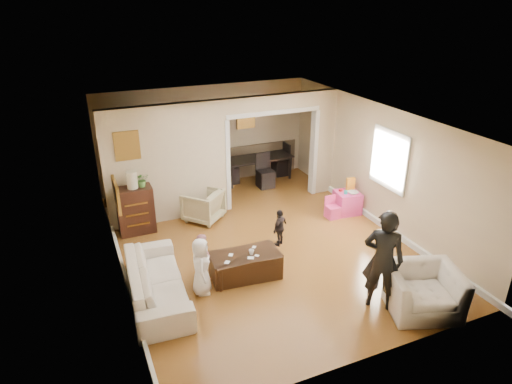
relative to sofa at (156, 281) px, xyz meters
name	(u,v)px	position (x,y,z in m)	size (l,w,h in m)	color
floor	(260,242)	(2.30, 0.98, -0.32)	(7.00, 7.00, 0.00)	#9B6928
partition_left	(168,164)	(0.92, 2.78, 0.98)	(2.75, 0.18, 2.60)	#C2AD8E
partition_right	(322,143)	(4.77, 2.78, 0.98)	(0.55, 0.18, 2.60)	#C2AD8E
partition_header	(273,102)	(3.40, 2.78, 2.10)	(2.22, 0.18, 0.35)	#C2AD8E
window_pane	(389,159)	(5.03, 0.58, 1.23)	(0.03, 0.95, 1.10)	white
framed_art_partition	(127,146)	(0.10, 2.68, 1.53)	(0.45, 0.03, 0.55)	brown
framed_art_sofa_wall	(116,195)	(-0.41, 0.38, 1.48)	(0.03, 0.55, 0.40)	brown
framed_art_alcove	(246,117)	(3.40, 4.42, 1.38)	(0.45, 0.03, 0.55)	brown
sofa	(156,281)	(0.00, 0.00, 0.00)	(2.22, 0.87, 0.65)	beige
armchair_back	(203,205)	(1.55, 2.41, 0.03)	(0.75, 0.77, 0.70)	tan
armchair_front	(423,290)	(3.82, -1.98, 0.04)	(1.11, 0.97, 0.72)	beige
dresser	(136,210)	(0.08, 2.43, 0.19)	(0.74, 0.42, 1.02)	#341A0F
table_lamp	(132,180)	(0.08, 2.43, 0.88)	(0.22, 0.22, 0.36)	beige
potted_plant	(142,180)	(0.28, 2.43, 0.85)	(0.27, 0.24, 0.31)	#487E38
coffee_table	(245,265)	(1.58, -0.01, -0.09)	(1.22, 0.61, 0.46)	#361D11
coffee_cup	(251,252)	(1.68, -0.06, 0.18)	(0.10, 0.10, 0.09)	white
play_table	(347,202)	(4.71, 1.46, -0.07)	(0.53, 0.53, 0.51)	#E43C91
cereal_box	(350,184)	(4.83, 1.56, 0.33)	(0.20, 0.07, 0.30)	yellow
cyan_cup	(346,192)	(4.61, 1.41, 0.22)	(0.08, 0.08, 0.08)	#22ACA2
toy_block	(341,190)	(4.59, 1.58, 0.21)	(0.08, 0.06, 0.05)	red
play_bowl	(353,193)	(4.76, 1.34, 0.21)	(0.23, 0.23, 0.06)	silver
dining_table	(256,167)	(3.60, 4.22, 0.01)	(1.88, 1.05, 0.66)	black
adult_person	(383,260)	(3.25, -1.62, 0.54)	(0.63, 0.41, 1.72)	black
child_kneel_a	(201,266)	(0.73, -0.16, 0.19)	(0.50, 0.32, 1.02)	white
child_kneel_b	(202,256)	(0.88, 0.29, 0.10)	(0.41, 0.32, 0.85)	#CA7E86
child_toddler	(280,227)	(2.63, 0.74, 0.07)	(0.46, 0.19, 0.78)	black
craft_papers	(243,256)	(1.51, -0.06, 0.14)	(0.73, 0.43, 0.00)	white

